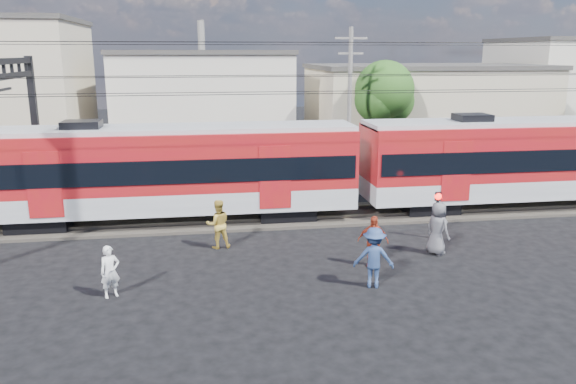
# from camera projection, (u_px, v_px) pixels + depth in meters

# --- Properties ---
(ground) EXTENTS (120.00, 120.00, 0.00)m
(ground) POSITION_uv_depth(u_px,v_px,m) (280.00, 295.00, 17.04)
(ground) COLOR black
(ground) RESTS_ON ground
(track_bed) EXTENTS (70.00, 3.40, 0.12)m
(track_bed) POSITION_uv_depth(u_px,v_px,m) (255.00, 218.00, 24.70)
(track_bed) COLOR #2D2823
(track_bed) RESTS_ON ground
(rail_near) EXTENTS (70.00, 0.12, 0.12)m
(rail_near) POSITION_uv_depth(u_px,v_px,m) (257.00, 220.00, 23.95)
(rail_near) COLOR #59544C
(rail_near) RESTS_ON track_bed
(rail_far) EXTENTS (70.00, 0.12, 0.12)m
(rail_far) POSITION_uv_depth(u_px,v_px,m) (254.00, 211.00, 25.39)
(rail_far) COLOR #59544C
(rail_far) RESTS_ON track_bed
(commuter_train) EXTENTS (50.30, 3.08, 4.17)m
(commuter_train) POSITION_uv_depth(u_px,v_px,m) (170.00, 168.00, 23.61)
(commuter_train) COLOR black
(commuter_train) RESTS_ON ground
(catenary) EXTENTS (70.00, 9.30, 7.52)m
(catenary) POSITION_uv_depth(u_px,v_px,m) (36.00, 105.00, 22.20)
(catenary) COLOR black
(catenary) RESTS_ON ground
(building_midwest) EXTENTS (12.24, 12.24, 7.30)m
(building_midwest) POSITION_uv_depth(u_px,v_px,m) (204.00, 101.00, 41.75)
(building_midwest) COLOR beige
(building_midwest) RESTS_ON ground
(building_mideast) EXTENTS (16.32, 10.20, 6.30)m
(building_mideast) POSITION_uv_depth(u_px,v_px,m) (423.00, 108.00, 41.35)
(building_mideast) COLOR #BDAE91
(building_mideast) RESTS_ON ground
(building_east) EXTENTS (10.20, 10.20, 8.30)m
(building_east) POSITION_uv_depth(u_px,v_px,m) (565.00, 89.00, 47.00)
(building_east) COLOR beige
(building_east) RESTS_ON ground
(utility_pole_mid) EXTENTS (1.80, 0.24, 8.50)m
(utility_pole_mid) POSITION_uv_depth(u_px,v_px,m) (349.00, 101.00, 31.21)
(utility_pole_mid) COLOR slate
(utility_pole_mid) RESTS_ON ground
(tree_near) EXTENTS (3.82, 3.64, 6.72)m
(tree_near) POSITION_uv_depth(u_px,v_px,m) (387.00, 94.00, 34.61)
(tree_near) COLOR #382619
(tree_near) RESTS_ON ground
(pedestrian_a) EXTENTS (0.69, 0.59, 1.60)m
(pedestrian_a) POSITION_uv_depth(u_px,v_px,m) (110.00, 272.00, 16.72)
(pedestrian_a) COLOR white
(pedestrian_a) RESTS_ON ground
(pedestrian_b) EXTENTS (1.00, 0.83, 1.85)m
(pedestrian_b) POSITION_uv_depth(u_px,v_px,m) (218.00, 224.00, 20.92)
(pedestrian_b) COLOR gold
(pedestrian_b) RESTS_ON ground
(pedestrian_c) EXTENTS (1.40, 1.02, 1.94)m
(pedestrian_c) POSITION_uv_depth(u_px,v_px,m) (374.00, 257.00, 17.40)
(pedestrian_c) COLOR navy
(pedestrian_c) RESTS_ON ground
(pedestrian_d) EXTENTS (1.13, 0.74, 1.79)m
(pedestrian_d) POSITION_uv_depth(u_px,v_px,m) (373.00, 241.00, 19.13)
(pedestrian_d) COLOR #9D321C
(pedestrian_d) RESTS_ON ground
(pedestrian_e) EXTENTS (0.99, 1.13, 1.94)m
(pedestrian_e) POSITION_uv_depth(u_px,v_px,m) (438.00, 228.00, 20.27)
(pedestrian_e) COLOR #515056
(pedestrian_e) RESTS_ON ground
(crossing_signal) EXTENTS (0.28, 0.28, 1.89)m
(crossing_signal) POSITION_uv_depth(u_px,v_px,m) (437.00, 207.00, 21.86)
(crossing_signal) COLOR black
(crossing_signal) RESTS_ON ground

